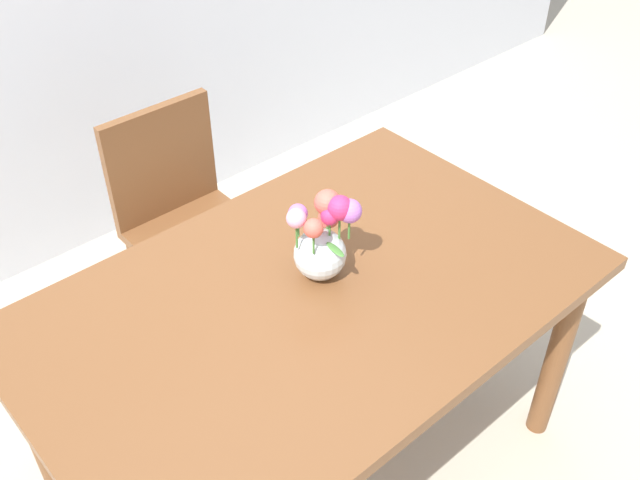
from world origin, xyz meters
TOP-DOWN VIEW (x-y plane):
  - ground_plane at (0.00, 0.00)m, footprint 12.00×12.00m
  - dining_table at (0.00, 0.00)m, footprint 1.52×0.96m
  - chair_far at (0.10, 0.82)m, footprint 0.42×0.42m
  - flower_vase at (0.07, 0.04)m, footprint 0.19×0.20m

SIDE VIEW (x-z plane):
  - ground_plane at x=0.00m, z-range 0.00..0.00m
  - chair_far at x=0.10m, z-range 0.07..0.97m
  - dining_table at x=0.00m, z-range 0.29..1.06m
  - flower_vase at x=0.07m, z-range 0.76..1.02m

